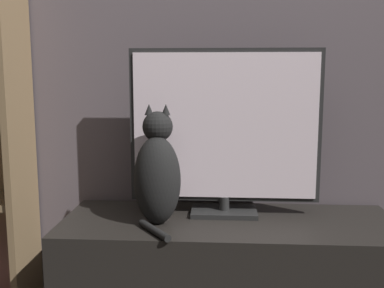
{
  "coord_description": "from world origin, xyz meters",
  "views": [
    {
      "loc": [
        -0.04,
        -0.89,
        1.1
      ],
      "look_at": [
        -0.16,
        0.93,
        0.82
      ],
      "focal_mm": 42.0,
      "sensor_mm": 36.0,
      "label": 1
    }
  ],
  "objects": [
    {
      "name": "tv_stand",
      "position": [
        0.0,
        0.92,
        0.25
      ],
      "size": [
        1.4,
        0.52,
        0.5
      ],
      "color": "black",
      "rests_on": "ground_plane"
    },
    {
      "name": "cat",
      "position": [
        -0.29,
        0.87,
        0.7
      ],
      "size": [
        0.19,
        0.32,
        0.49
      ],
      "rotation": [
        0.0,
        0.0,
        0.03
      ],
      "color": "black",
      "rests_on": "tv_stand"
    },
    {
      "name": "wall_back",
      "position": [
        0.0,
        1.22,
        1.3
      ],
      "size": [
        4.8,
        0.05,
        2.6
      ],
      "color": "#564C51",
      "rests_on": "ground_plane"
    },
    {
      "name": "tv",
      "position": [
        -0.02,
        1.01,
        0.86
      ],
      "size": [
        0.81,
        0.17,
        0.71
      ],
      "color": "black",
      "rests_on": "tv_stand"
    }
  ]
}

